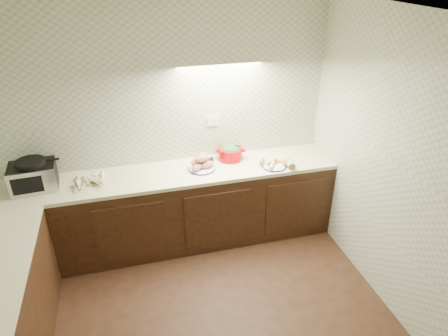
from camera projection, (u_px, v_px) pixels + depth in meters
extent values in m
cube|color=white|center=(187.00, 30.00, 2.11)|extent=(3.60, 3.60, 0.05)
cube|color=#9BA784|center=(163.00, 128.00, 4.22)|extent=(3.60, 0.05, 2.60)
cube|color=#9BA784|center=(418.00, 190.00, 3.12)|extent=(0.05, 3.60, 2.60)
cube|color=beige|center=(213.00, 121.00, 4.35)|extent=(0.13, 0.01, 0.12)
cube|color=black|center=(171.00, 211.00, 4.40)|extent=(3.60, 0.60, 0.86)
cube|color=beige|center=(169.00, 175.00, 4.19)|extent=(3.60, 0.60, 0.04)
cube|color=black|center=(33.00, 177.00, 3.86)|extent=(0.44, 0.34, 0.25)
cube|color=#A8A9AD|center=(32.00, 185.00, 3.73)|extent=(0.42, 0.04, 0.25)
cube|color=black|center=(32.00, 185.00, 3.73)|extent=(0.27, 0.03, 0.17)
cylinder|color=black|center=(30.00, 163.00, 3.79)|extent=(0.29, 0.29, 0.05)
cone|color=#F0E4BF|center=(94.00, 183.00, 3.96)|extent=(0.12, 0.19, 0.04)
cone|color=#F0E4BF|center=(89.00, 183.00, 3.97)|extent=(0.13, 0.20, 0.04)
cone|color=#F0E4BF|center=(95.00, 184.00, 3.94)|extent=(0.10, 0.20, 0.04)
cone|color=#F0E4BF|center=(80.00, 182.00, 3.97)|extent=(0.12, 0.20, 0.04)
cone|color=#F0E4BF|center=(99.00, 180.00, 4.01)|extent=(0.10, 0.21, 0.04)
cone|color=#F0E4BF|center=(91.00, 181.00, 3.99)|extent=(0.07, 0.18, 0.05)
cone|color=#F0E4BF|center=(102.00, 184.00, 3.95)|extent=(0.15, 0.18, 0.05)
cone|color=#F0E4BF|center=(103.00, 182.00, 3.98)|extent=(0.20, 0.17, 0.04)
cone|color=#F0E4BF|center=(87.00, 179.00, 3.98)|extent=(0.06, 0.18, 0.04)
cone|color=#F0E4BF|center=(93.00, 182.00, 3.94)|extent=(0.17, 0.17, 0.04)
cone|color=#F0E4BF|center=(103.00, 175.00, 4.05)|extent=(0.16, 0.18, 0.04)
cone|color=#F0E4BF|center=(91.00, 180.00, 3.97)|extent=(0.15, 0.22, 0.05)
cylinder|color=#151443|center=(202.00, 169.00, 4.26)|extent=(0.29, 0.29, 0.01)
cylinder|color=white|center=(202.00, 168.00, 4.26)|extent=(0.28, 0.28, 0.02)
ellipsoid|color=#AF685C|center=(197.00, 167.00, 4.19)|extent=(0.18, 0.13, 0.08)
ellipsoid|color=#AF685C|center=(207.00, 165.00, 4.24)|extent=(0.18, 0.13, 0.08)
ellipsoid|color=#AF685C|center=(199.00, 163.00, 4.27)|extent=(0.18, 0.13, 0.08)
ellipsoid|color=#AF685C|center=(197.00, 161.00, 4.22)|extent=(0.18, 0.13, 0.08)
ellipsoid|color=#AF685C|center=(203.00, 159.00, 4.27)|extent=(0.18, 0.13, 0.08)
ellipsoid|color=#AF685C|center=(202.00, 159.00, 4.19)|extent=(0.18, 0.13, 0.08)
ellipsoid|color=#AF685C|center=(202.00, 156.00, 4.22)|extent=(0.18, 0.13, 0.08)
cylinder|color=black|center=(206.00, 161.00, 4.37)|extent=(0.16, 0.16, 0.06)
sphere|color=maroon|center=(205.00, 157.00, 4.34)|extent=(0.08, 0.08, 0.08)
sphere|color=silver|center=(209.00, 157.00, 4.36)|extent=(0.05, 0.05, 0.05)
cylinder|color=#BC0007|center=(230.00, 153.00, 4.44)|extent=(0.32, 0.32, 0.14)
cube|color=#BC0007|center=(217.00, 151.00, 4.42)|extent=(0.05, 0.06, 0.02)
cube|color=#BC0007|center=(244.00, 150.00, 4.43)|extent=(0.05, 0.06, 0.02)
ellipsoid|color=#3C702D|center=(230.00, 149.00, 4.42)|extent=(0.24, 0.24, 0.13)
cylinder|color=#151443|center=(274.00, 166.00, 4.31)|extent=(0.26, 0.26, 0.01)
cylinder|color=white|center=(274.00, 166.00, 4.31)|extent=(0.25, 0.25, 0.02)
cone|color=orange|center=(272.00, 163.00, 4.32)|extent=(0.15, 0.06, 0.03)
cone|color=orange|center=(273.00, 163.00, 4.32)|extent=(0.15, 0.05, 0.03)
cone|color=orange|center=(273.00, 163.00, 4.31)|extent=(0.15, 0.08, 0.03)
cone|color=orange|center=(273.00, 161.00, 4.31)|extent=(0.15, 0.09, 0.03)
cone|color=orange|center=(272.00, 161.00, 4.32)|extent=(0.15, 0.07, 0.03)
cylinder|color=silver|center=(272.00, 165.00, 4.26)|extent=(0.12, 0.17, 0.04)
cylinder|color=#468336|center=(262.00, 162.00, 4.34)|extent=(0.09, 0.11, 0.05)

